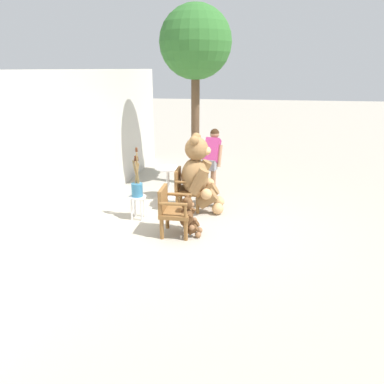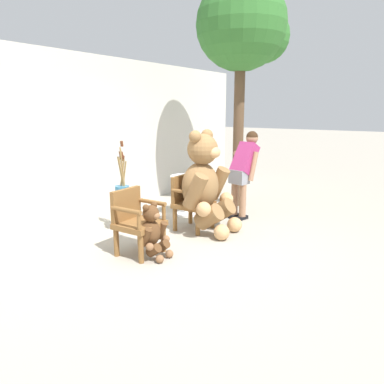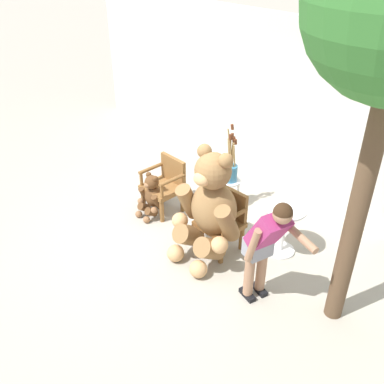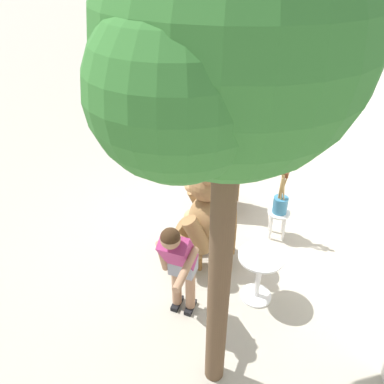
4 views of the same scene
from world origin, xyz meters
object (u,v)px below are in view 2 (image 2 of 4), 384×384
object	(u,v)px
wooden_chair_right	(191,201)
person_visitor	(244,167)
wooden_chair_left	(136,220)
round_side_table	(186,191)
teddy_bear_large	(205,183)
brush_bucket	(122,189)
patio_tree	(245,29)
white_stool	(123,208)
teddy_bear_small	(153,231)

from	to	relation	value
wooden_chair_right	person_visitor	xyz separation A→B (m)	(1.05, -0.40, 0.44)
wooden_chair_left	round_side_table	world-z (taller)	wooden_chair_left
teddy_bear_large	round_side_table	world-z (taller)	teddy_bear_large
brush_bucket	patio_tree	distance (m)	3.72
brush_bucket	patio_tree	bearing A→B (deg)	-17.35
person_visitor	patio_tree	world-z (taller)	patio_tree
wooden_chair_left	teddy_bear_large	world-z (taller)	teddy_bear_large
patio_tree	brush_bucket	bearing A→B (deg)	162.65
wooden_chair_right	teddy_bear_large	distance (m)	0.41
wooden_chair_left	round_side_table	size ratio (longest dim) A/B	1.19
white_stool	brush_bucket	world-z (taller)	brush_bucket
teddy_bear_large	teddy_bear_small	distance (m)	1.34
brush_bucket	teddy_bear_large	bearing A→B (deg)	-58.26
teddy_bear_large	white_stool	size ratio (longest dim) A/B	3.45
round_side_table	patio_tree	size ratio (longest dim) A/B	0.17
wooden_chair_left	patio_tree	size ratio (longest dim) A/B	0.20
round_side_table	teddy_bear_small	bearing A→B (deg)	-156.67
round_side_table	teddy_bear_large	bearing A→B (deg)	-127.56
teddy_bear_large	brush_bucket	world-z (taller)	teddy_bear_large
wooden_chair_left	person_visitor	xyz separation A→B (m)	(2.31, -0.40, 0.44)
teddy_bear_small	brush_bucket	world-z (taller)	brush_bucket
person_visitor	white_stool	world-z (taller)	person_visitor
wooden_chair_right	patio_tree	xyz separation A→B (m)	(1.82, 0.05, 2.85)
wooden_chair_left	brush_bucket	distance (m)	1.04
wooden_chair_right	round_side_table	size ratio (longest dim) A/B	1.19
teddy_bear_large	person_visitor	size ratio (longest dim) A/B	1.05
teddy_bear_large	white_stool	xyz separation A→B (m)	(-0.68, 1.10, -0.42)
person_visitor	teddy_bear_small	bearing A→B (deg)	177.09
teddy_bear_small	white_stool	size ratio (longest dim) A/B	1.57
wooden_chair_left	brush_bucket	size ratio (longest dim) A/B	0.90
teddy_bear_small	patio_tree	distance (m)	4.29
wooden_chair_right	brush_bucket	bearing A→B (deg)	128.98
person_visitor	brush_bucket	world-z (taller)	person_visitor
round_side_table	person_visitor	bearing A→B (deg)	-65.25
white_stool	round_side_table	size ratio (longest dim) A/B	0.64
wooden_chair_right	patio_tree	bearing A→B (deg)	1.58
wooden_chair_right	white_stool	distance (m)	1.07
brush_bucket	patio_tree	size ratio (longest dim) A/B	0.23
teddy_bear_large	round_side_table	xyz separation A→B (m)	(0.61, 0.80, -0.33)
teddy_bear_large	white_stool	bearing A→B (deg)	121.79
wooden_chair_left	person_visitor	distance (m)	2.39
wooden_chair_right	round_side_table	bearing A→B (deg)	40.55
teddy_bear_small	person_visitor	xyz separation A→B (m)	(2.31, -0.12, 0.55)
wooden_chair_right	teddy_bear_small	world-z (taller)	wooden_chair_right
teddy_bear_small	round_side_table	xyz separation A→B (m)	(1.88, 0.81, 0.09)
wooden_chair_left	teddy_bear_large	xyz separation A→B (m)	(1.27, -0.27, 0.31)
round_side_table	white_stool	bearing A→B (deg)	166.96
teddy_bear_large	teddy_bear_small	size ratio (longest dim) A/B	2.19
wooden_chair_left	white_stool	world-z (taller)	wooden_chair_left
person_visitor	brush_bucket	size ratio (longest dim) A/B	1.58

